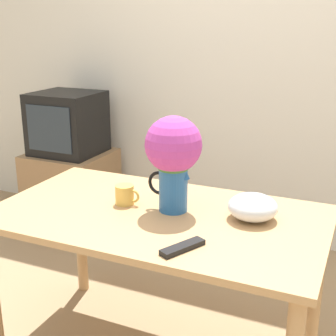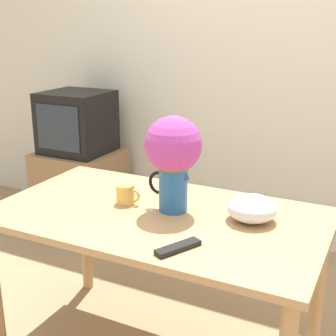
{
  "view_description": "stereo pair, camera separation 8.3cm",
  "coord_description": "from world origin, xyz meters",
  "px_view_note": "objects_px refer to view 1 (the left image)",
  "views": [
    {
      "loc": [
        0.77,
        -1.48,
        1.54
      ],
      "look_at": [
        -0.01,
        0.28,
        0.93
      ],
      "focal_mm": 50.0,
      "sensor_mm": 36.0,
      "label": 1
    },
    {
      "loc": [
        0.84,
        -1.44,
        1.54
      ],
      "look_at": [
        -0.01,
        0.28,
        0.93
      ],
      "focal_mm": 50.0,
      "sensor_mm": 36.0,
      "label": 2
    }
  ],
  "objects_px": {
    "tv_set": "(67,123)",
    "coffee_mug": "(125,195)",
    "flower_vase": "(173,153)",
    "white_bowl": "(253,207)"
  },
  "relations": [
    {
      "from": "tv_set",
      "to": "coffee_mug",
      "type": "bearing_deg",
      "value": -44.79
    },
    {
      "from": "coffee_mug",
      "to": "tv_set",
      "type": "bearing_deg",
      "value": 135.21
    },
    {
      "from": "flower_vase",
      "to": "coffee_mug",
      "type": "height_order",
      "value": "flower_vase"
    },
    {
      "from": "coffee_mug",
      "to": "flower_vase",
      "type": "bearing_deg",
      "value": 5.2
    },
    {
      "from": "coffee_mug",
      "to": "tv_set",
      "type": "distance_m",
      "value": 1.52
    },
    {
      "from": "flower_vase",
      "to": "white_bowl",
      "type": "height_order",
      "value": "flower_vase"
    },
    {
      "from": "white_bowl",
      "to": "tv_set",
      "type": "height_order",
      "value": "tv_set"
    },
    {
      "from": "flower_vase",
      "to": "tv_set",
      "type": "relative_size",
      "value": 0.9
    },
    {
      "from": "flower_vase",
      "to": "tv_set",
      "type": "bearing_deg",
      "value": 141.24
    },
    {
      "from": "flower_vase",
      "to": "coffee_mug",
      "type": "xyz_separation_m",
      "value": [
        -0.23,
        -0.02,
        -0.22
      ]
    }
  ]
}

